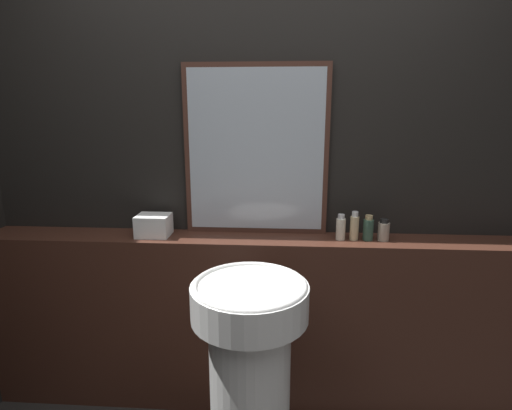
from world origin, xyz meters
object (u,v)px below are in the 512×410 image
conditioner_bottle (354,227)px  lotion_bottle (368,229)px  mirror (256,151)px  towel_stack (154,225)px  pedestal_sink (250,373)px  body_wash_bottle (384,231)px  shampoo_bottle (341,228)px

conditioner_bottle → lotion_bottle: bearing=0.0°
mirror → towel_stack: size_ratio=5.15×
conditioner_bottle → pedestal_sink: bearing=-134.1°
mirror → lotion_bottle: bearing=-9.9°
conditioner_bottle → body_wash_bottle: size_ratio=1.33×
towel_stack → shampoo_bottle: bearing=-0.0°
body_wash_bottle → shampoo_bottle: bearing=-180.0°
shampoo_bottle → conditioner_bottle: bearing=0.0°
mirror → body_wash_bottle: size_ratio=7.83×
lotion_bottle → body_wash_bottle: bearing=0.0°
lotion_bottle → shampoo_bottle: bearing=-180.0°
towel_stack → lotion_bottle: (1.08, 0.00, 0.00)m
lotion_bottle → conditioner_bottle: bearing=180.0°
pedestal_sink → conditioner_bottle: bearing=45.9°
mirror → conditioner_bottle: 0.62m
mirror → lotion_bottle: size_ratio=6.71×
mirror → conditioner_bottle: (0.49, -0.10, -0.36)m
towel_stack → shampoo_bottle: size_ratio=1.28×
pedestal_sink → mirror: (-0.01, 0.59, 0.85)m
shampoo_bottle → conditioner_bottle: (0.07, 0.00, 0.01)m
body_wash_bottle → lotion_bottle: bearing=180.0°
lotion_bottle → mirror: bearing=170.1°
pedestal_sink → conditioner_bottle: (0.48, 0.49, 0.49)m
towel_stack → shampoo_bottle: shampoo_bottle is taller
pedestal_sink → body_wash_bottle: (0.62, 0.49, 0.47)m
towel_stack → body_wash_bottle: bearing=0.0°
pedestal_sink → conditioner_bottle: 0.84m
shampoo_bottle → lotion_bottle: size_ratio=1.02×
towel_stack → lotion_bottle: 1.08m
towel_stack → conditioner_bottle: bearing=0.0°
mirror → conditioner_bottle: size_ratio=5.91×
lotion_bottle → towel_stack: bearing=180.0°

